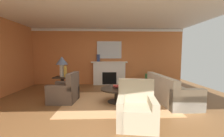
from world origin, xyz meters
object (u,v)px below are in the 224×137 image
at_px(armchair_near_window, 65,92).
at_px(table_lamp, 62,63).
at_px(mantel_mirror, 109,50).
at_px(vase_mantel_left, 98,58).
at_px(coffee_table, 116,92).
at_px(side_table, 63,84).
at_px(armchair_facing_fireplace, 136,111).
at_px(vase_on_side_table, 65,72).
at_px(fireplace, 109,74).
at_px(vase_tall_corner, 148,80).
at_px(sofa, 169,92).

height_order(armchair_near_window, table_lamp, table_lamp).
relative_size(mantel_mirror, vase_mantel_left, 3.45).
bearing_deg(coffee_table, mantel_mirror, 93.71).
bearing_deg(vase_mantel_left, side_table, -125.03).
distance_m(armchair_facing_fireplace, vase_mantel_left, 4.42).
relative_size(mantel_mirror, armchair_near_window, 1.30).
distance_m(table_lamp, vase_on_side_table, 0.38).
bearing_deg(vase_mantel_left, coffee_table, -74.66).
xyz_separation_m(fireplace, armchair_facing_fireplace, (0.52, -4.21, -0.25)).
bearing_deg(vase_tall_corner, sofa, -89.21).
xyz_separation_m(side_table, table_lamp, (0.00, 0.00, 0.82)).
height_order(sofa, armchair_near_window, armchair_near_window).
bearing_deg(coffee_table, vase_tall_corner, 54.92).
xyz_separation_m(fireplace, vase_mantel_left, (-0.55, -0.05, 0.80)).
bearing_deg(fireplace, side_table, -134.55).
relative_size(sofa, armchair_facing_fireplace, 2.24).
relative_size(armchair_near_window, vase_on_side_table, 2.39).
height_order(fireplace, side_table, fireplace).
xyz_separation_m(coffee_table, table_lamp, (-1.97, 0.91, 0.89)).
height_order(fireplace, sofa, fireplace).
distance_m(armchair_near_window, vase_mantel_left, 2.94).
xyz_separation_m(sofa, armchair_near_window, (-3.39, 0.02, 0.01)).
relative_size(coffee_table, side_table, 1.43).
relative_size(armchair_near_window, table_lamp, 1.27).
xyz_separation_m(side_table, vase_mantel_left, (1.24, 1.77, 0.96)).
distance_m(coffee_table, side_table, 2.17).
bearing_deg(mantel_mirror, vase_tall_corner, -12.53).
bearing_deg(vase_on_side_table, coffee_table, -23.39).
bearing_deg(armchair_near_window, armchair_facing_fireplace, -38.45).
bearing_deg(coffee_table, armchair_near_window, 176.70).
height_order(fireplace, vase_on_side_table, fireplace).
xyz_separation_m(mantel_mirror, sofa, (1.92, -2.77, -1.46)).
xyz_separation_m(fireplace, vase_on_side_table, (-1.64, -1.94, 0.34)).
xyz_separation_m(armchair_near_window, vase_on_side_table, (-0.17, 0.69, 0.59)).
xyz_separation_m(armchair_facing_fireplace, vase_tall_corner, (1.37, 3.91, -0.01)).
bearing_deg(armchair_near_window, vase_mantel_left, 70.40).
distance_m(mantel_mirror, table_lamp, 2.69).
xyz_separation_m(coffee_table, vase_mantel_left, (-0.73, 2.68, 1.02)).
height_order(armchair_facing_fireplace, vase_on_side_table, vase_on_side_table).
bearing_deg(armchair_facing_fireplace, vase_tall_corner, 70.71).
height_order(fireplace, table_lamp, table_lamp).
height_order(sofa, vase_mantel_left, vase_mantel_left).
distance_m(sofa, vase_mantel_left, 3.74).
relative_size(armchair_near_window, vase_tall_corner, 1.62).
xyz_separation_m(sofa, coffee_table, (-1.74, -0.08, 0.04)).
bearing_deg(armchair_near_window, vase_tall_corner, 34.78).
height_order(armchair_facing_fireplace, coffee_table, armchair_facing_fireplace).
relative_size(sofa, armchair_near_window, 2.24).
relative_size(armchair_facing_fireplace, coffee_table, 0.95).
xyz_separation_m(armchair_near_window, armchair_facing_fireplace, (1.99, -1.58, 0.00)).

